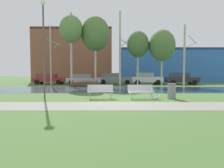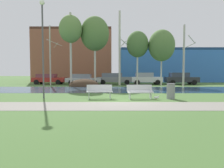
{
  "view_description": "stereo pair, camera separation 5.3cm",
  "coord_description": "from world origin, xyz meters",
  "px_view_note": "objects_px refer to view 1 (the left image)",
  "views": [
    {
      "loc": [
        -0.54,
        -12.44,
        1.69
      ],
      "look_at": [
        -0.48,
        1.47,
        0.87
      ],
      "focal_mm": 33.92,
      "sensor_mm": 36.0,
      "label": 1
    },
    {
      "loc": [
        -0.49,
        -12.44,
        1.69
      ],
      "look_at": [
        -0.48,
        1.47,
        0.87
      ],
      "focal_mm": 33.92,
      "sensor_mm": 36.0,
      "label": 2
    }
  ],
  "objects_px": {
    "trash_bin": "(171,91)",
    "parked_suv_fifth_dark": "(180,78)",
    "parked_hatch_third_grey": "(114,78)",
    "bench_right": "(140,91)",
    "parked_van_nearest_red": "(48,79)",
    "streetlamp": "(42,34)",
    "bench_left": "(99,91)",
    "parked_sedan_second_silver": "(82,79)",
    "seagull": "(156,97)",
    "parked_wagon_fourth_white": "(145,78)"
  },
  "relations": [
    {
      "from": "streetlamp",
      "to": "parked_wagon_fourth_white",
      "type": "relative_size",
      "value": 1.52
    },
    {
      "from": "seagull",
      "to": "parked_wagon_fourth_white",
      "type": "relative_size",
      "value": 0.1
    },
    {
      "from": "parked_van_nearest_red",
      "to": "trash_bin",
      "type": "bearing_deg",
      "value": -51.75
    },
    {
      "from": "streetlamp",
      "to": "parked_hatch_third_grey",
      "type": "distance_m",
      "value": 15.97
    },
    {
      "from": "trash_bin",
      "to": "parked_hatch_third_grey",
      "type": "bearing_deg",
      "value": 102.49
    },
    {
      "from": "parked_hatch_third_grey",
      "to": "bench_right",
      "type": "bearing_deg",
      "value": -84.51
    },
    {
      "from": "streetlamp",
      "to": "parked_hatch_third_grey",
      "type": "relative_size",
      "value": 1.28
    },
    {
      "from": "seagull",
      "to": "parked_hatch_third_grey",
      "type": "xyz_separation_m",
      "value": [
        -2.41,
        15.51,
        0.66
      ]
    },
    {
      "from": "bench_right",
      "to": "parked_van_nearest_red",
      "type": "xyz_separation_m",
      "value": [
        -10.31,
        15.45,
        0.27
      ]
    },
    {
      "from": "bench_left",
      "to": "trash_bin",
      "type": "bearing_deg",
      "value": -0.66
    },
    {
      "from": "streetlamp",
      "to": "parked_hatch_third_grey",
      "type": "xyz_separation_m",
      "value": [
        4.6,
        14.96,
        -3.21
      ]
    },
    {
      "from": "parked_hatch_third_grey",
      "to": "trash_bin",
      "type": "bearing_deg",
      "value": -77.51
    },
    {
      "from": "parked_hatch_third_grey",
      "to": "parked_wagon_fourth_white",
      "type": "height_order",
      "value": "parked_wagon_fourth_white"
    },
    {
      "from": "trash_bin",
      "to": "parked_sedan_second_silver",
      "type": "xyz_separation_m",
      "value": [
        -7.46,
        14.7,
        0.24
      ]
    },
    {
      "from": "streetlamp",
      "to": "parked_hatch_third_grey",
      "type": "bearing_deg",
      "value": 72.92
    },
    {
      "from": "seagull",
      "to": "streetlamp",
      "type": "xyz_separation_m",
      "value": [
        -7.01,
        0.55,
        3.87
      ]
    },
    {
      "from": "bench_right",
      "to": "streetlamp",
      "type": "relative_size",
      "value": 0.27
    },
    {
      "from": "parked_sedan_second_silver",
      "to": "parked_van_nearest_red",
      "type": "bearing_deg",
      "value": 170.39
    },
    {
      "from": "bench_right",
      "to": "parked_wagon_fourth_white",
      "type": "bearing_deg",
      "value": 79.54
    },
    {
      "from": "parked_suv_fifth_dark",
      "to": "streetlamp",
      "type": "bearing_deg",
      "value": -132.55
    },
    {
      "from": "parked_van_nearest_red",
      "to": "parked_sedan_second_silver",
      "type": "xyz_separation_m",
      "value": [
        4.76,
        -0.81,
        -0.0
      ]
    },
    {
      "from": "seagull",
      "to": "parked_hatch_third_grey",
      "type": "distance_m",
      "value": 15.71
    },
    {
      "from": "bench_right",
      "to": "trash_bin",
      "type": "distance_m",
      "value": 1.91
    },
    {
      "from": "bench_right",
      "to": "parked_hatch_third_grey",
      "type": "bearing_deg",
      "value": 95.49
    },
    {
      "from": "seagull",
      "to": "parked_sedan_second_silver",
      "type": "bearing_deg",
      "value": 113.4
    },
    {
      "from": "streetlamp",
      "to": "parked_suv_fifth_dark",
      "type": "xyz_separation_m",
      "value": [
        13.38,
        14.57,
        -3.19
      ]
    },
    {
      "from": "seagull",
      "to": "parked_sedan_second_silver",
      "type": "xyz_separation_m",
      "value": [
        -6.51,
        15.04,
        0.61
      ]
    },
    {
      "from": "parked_suv_fifth_dark",
      "to": "bench_left",
      "type": "bearing_deg",
      "value": -123.75
    },
    {
      "from": "streetlamp",
      "to": "parked_sedan_second_silver",
      "type": "bearing_deg",
      "value": 88.03
    },
    {
      "from": "parked_wagon_fourth_white",
      "to": "streetlamp",
      "type": "bearing_deg",
      "value": -120.83
    },
    {
      "from": "trash_bin",
      "to": "parked_suv_fifth_dark",
      "type": "height_order",
      "value": "parked_suv_fifth_dark"
    },
    {
      "from": "parked_wagon_fourth_white",
      "to": "bench_left",
      "type": "bearing_deg",
      "value": -109.46
    },
    {
      "from": "parked_van_nearest_red",
      "to": "parked_suv_fifth_dark",
      "type": "relative_size",
      "value": 1.04
    },
    {
      "from": "trash_bin",
      "to": "parked_wagon_fourth_white",
      "type": "bearing_deg",
      "value": 86.78
    },
    {
      "from": "bench_left",
      "to": "trash_bin",
      "type": "xyz_separation_m",
      "value": [
        4.43,
        -0.05,
        0.03
      ]
    },
    {
      "from": "trash_bin",
      "to": "parked_wagon_fourth_white",
      "type": "distance_m",
      "value": 14.99
    },
    {
      "from": "bench_left",
      "to": "parked_suv_fifth_dark",
      "type": "height_order",
      "value": "parked_suv_fifth_dark"
    },
    {
      "from": "parked_hatch_third_grey",
      "to": "parked_suv_fifth_dark",
      "type": "height_order",
      "value": "parked_suv_fifth_dark"
    },
    {
      "from": "trash_bin",
      "to": "parked_suv_fifth_dark",
      "type": "distance_m",
      "value": 15.75
    },
    {
      "from": "trash_bin",
      "to": "parked_van_nearest_red",
      "type": "height_order",
      "value": "parked_van_nearest_red"
    },
    {
      "from": "streetlamp",
      "to": "trash_bin",
      "type": "bearing_deg",
      "value": -1.54
    },
    {
      "from": "streetlamp",
      "to": "parked_wagon_fourth_white",
      "type": "bearing_deg",
      "value": 59.17
    },
    {
      "from": "bench_left",
      "to": "parked_wagon_fourth_white",
      "type": "height_order",
      "value": "parked_wagon_fourth_white"
    },
    {
      "from": "parked_sedan_second_silver",
      "to": "parked_wagon_fourth_white",
      "type": "distance_m",
      "value": 8.31
    },
    {
      "from": "bench_left",
      "to": "parked_van_nearest_red",
      "type": "xyz_separation_m",
      "value": [
        -7.8,
        15.45,
        0.27
      ]
    },
    {
      "from": "parked_hatch_third_grey",
      "to": "parked_suv_fifth_dark",
      "type": "distance_m",
      "value": 8.79
    },
    {
      "from": "bench_left",
      "to": "parked_hatch_third_grey",
      "type": "relative_size",
      "value": 0.34
    },
    {
      "from": "parked_suv_fifth_dark",
      "to": "trash_bin",
      "type": "bearing_deg",
      "value": -110.13
    },
    {
      "from": "trash_bin",
      "to": "parked_hatch_third_grey",
      "type": "xyz_separation_m",
      "value": [
        -3.36,
        15.17,
        0.29
      ]
    },
    {
      "from": "parked_van_nearest_red",
      "to": "parked_suv_fifth_dark",
      "type": "height_order",
      "value": "parked_suv_fifth_dark"
    }
  ]
}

